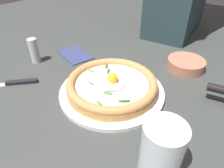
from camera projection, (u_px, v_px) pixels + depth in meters
The scene contains 8 objects.
ground_plane at pixel (106, 101), 0.57m from camera, with size 2.40×2.40×0.03m, color #393D3A.
pizza_plate at pixel (112, 91), 0.57m from camera, with size 0.30×0.30×0.01m, color white.
pizza at pixel (112, 84), 0.56m from camera, with size 0.25×0.25×0.05m.
side_bowl at pixel (186, 64), 0.68m from camera, with size 0.12×0.12×0.03m, color #BC7257.
table_knife at pixel (8, 83), 0.61m from camera, with size 0.17×0.21×0.01m.
drinking_glass at pixel (161, 154), 0.36m from camera, with size 0.08×0.08×0.12m.
folded_napkin at pixel (75, 54), 0.76m from camera, with size 0.14×0.09×0.01m, color navy.
pepper_shaker at pixel (34, 51), 0.70m from camera, with size 0.03×0.03×0.09m, color silver.
Camera 1 is at (-0.31, 0.31, 0.36)m, focal length 32.01 mm.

